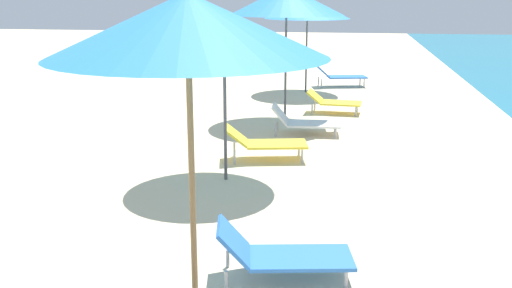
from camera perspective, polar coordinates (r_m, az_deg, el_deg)
The scene contains 9 objects.
umbrella_second at distance 4.44m, azimuth -6.60°, elevation 11.23°, with size 2.11×2.11×2.91m.
lounger_second_shoreside at distance 6.13m, azimuth 2.38°, elevation -10.45°, with size 1.45×0.81×0.59m.
umbrella_third at distance 8.81m, azimuth -3.09°, elevation 9.98°, with size 2.16×2.16×2.45m.
lounger_third_shoreside at distance 10.19m, azimuth 0.84°, elevation 0.19°, with size 1.48×0.86×0.59m.
umbrella_fourth at distance 13.00m, azimuth 2.94°, elevation 13.59°, with size 2.48×2.48×2.98m.
lounger_fourth_shoreside at distance 14.18m, azimuth 7.42°, elevation 4.10°, with size 1.30×0.69×0.53m.
lounger_fourth_inland at distance 12.05m, azimuth 4.61°, elevation 2.20°, with size 1.42×0.71×0.60m.
umbrella_farthest at distance 16.87m, azimuth 4.95°, elevation 12.77°, with size 2.38×2.38×2.62m.
lounger_farthest_shoreside at distance 18.11m, azimuth 8.03°, elevation 6.55°, with size 1.62×0.93×0.65m.
Camera 1 is at (1.18, -0.42, 2.87)m, focal length 41.64 mm.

